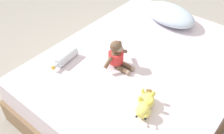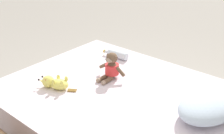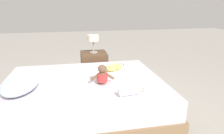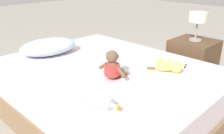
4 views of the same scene
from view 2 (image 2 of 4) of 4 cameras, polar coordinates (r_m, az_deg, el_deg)
The scene contains 5 objects.
bed at distance 2.41m, azimuth 1.60°, elevation -9.84°, with size 1.53×1.96×0.47m.
pillow at distance 2.09m, azimuth 19.37°, elevation -7.18°, with size 0.63×0.45×0.16m.
plush_monkey at distance 2.44m, azimuth -0.16°, elevation -0.16°, with size 0.23×0.29×0.24m.
plush_yellow_creature at distance 2.35m, azimuth -11.53°, elevation -3.15°, with size 0.18×0.32×0.10m.
glass_bottle at distance 2.84m, azimuth 1.05°, elevation 2.53°, with size 0.10×0.28×0.08m.
Camera 2 is at (1.53, 1.20, 1.65)m, focal length 45.13 mm.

